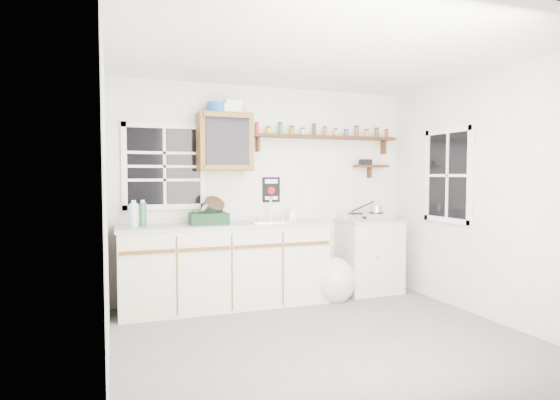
{
  "coord_description": "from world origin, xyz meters",
  "views": [
    {
      "loc": [
        -1.77,
        -3.73,
        1.45
      ],
      "look_at": [
        -0.21,
        0.55,
        1.21
      ],
      "focal_mm": 30.0,
      "sensor_mm": 36.0,
      "label": 1
    }
  ],
  "objects_px": {
    "main_cabinet": "(225,265)",
    "spice_shelf": "(325,136)",
    "upper_cabinet": "(225,142)",
    "right_cabinet": "(369,255)",
    "hotplate": "(366,216)",
    "dish_rack": "(210,215)"
  },
  "relations": [
    {
      "from": "main_cabinet",
      "to": "spice_shelf",
      "type": "bearing_deg",
      "value": 9.24
    },
    {
      "from": "upper_cabinet",
      "to": "spice_shelf",
      "type": "distance_m",
      "value": 1.28
    },
    {
      "from": "main_cabinet",
      "to": "upper_cabinet",
      "type": "relative_size",
      "value": 3.55
    },
    {
      "from": "right_cabinet",
      "to": "hotplate",
      "type": "bearing_deg",
      "value": -162.96
    },
    {
      "from": "upper_cabinet",
      "to": "dish_rack",
      "type": "relative_size",
      "value": 1.57
    },
    {
      "from": "upper_cabinet",
      "to": "dish_rack",
      "type": "height_order",
      "value": "upper_cabinet"
    },
    {
      "from": "main_cabinet",
      "to": "spice_shelf",
      "type": "relative_size",
      "value": 1.21
    },
    {
      "from": "right_cabinet",
      "to": "upper_cabinet",
      "type": "bearing_deg",
      "value": 176.24
    },
    {
      "from": "dish_rack",
      "to": "hotplate",
      "type": "distance_m",
      "value": 1.93
    },
    {
      "from": "right_cabinet",
      "to": "dish_rack",
      "type": "xyz_separation_m",
      "value": [
        -2.0,
        -0.0,
        0.56
      ]
    },
    {
      "from": "main_cabinet",
      "to": "right_cabinet",
      "type": "relative_size",
      "value": 2.54
    },
    {
      "from": "upper_cabinet",
      "to": "spice_shelf",
      "type": "bearing_deg",
      "value": 3.11
    },
    {
      "from": "upper_cabinet",
      "to": "dish_rack",
      "type": "distance_m",
      "value": 0.84
    },
    {
      "from": "right_cabinet",
      "to": "spice_shelf",
      "type": "relative_size",
      "value": 0.48
    },
    {
      "from": "main_cabinet",
      "to": "hotplate",
      "type": "relative_size",
      "value": 3.76
    },
    {
      "from": "dish_rack",
      "to": "upper_cabinet",
      "type": "bearing_deg",
      "value": 32.63
    },
    {
      "from": "hotplate",
      "to": "upper_cabinet",
      "type": "bearing_deg",
      "value": -177.99
    },
    {
      "from": "main_cabinet",
      "to": "upper_cabinet",
      "type": "distance_m",
      "value": 1.37
    },
    {
      "from": "spice_shelf",
      "to": "dish_rack",
      "type": "relative_size",
      "value": 4.61
    },
    {
      "from": "spice_shelf",
      "to": "hotplate",
      "type": "relative_size",
      "value": 3.11
    },
    {
      "from": "spice_shelf",
      "to": "hotplate",
      "type": "distance_m",
      "value": 1.1
    },
    {
      "from": "right_cabinet",
      "to": "upper_cabinet",
      "type": "distance_m",
      "value": 2.26
    }
  ]
}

